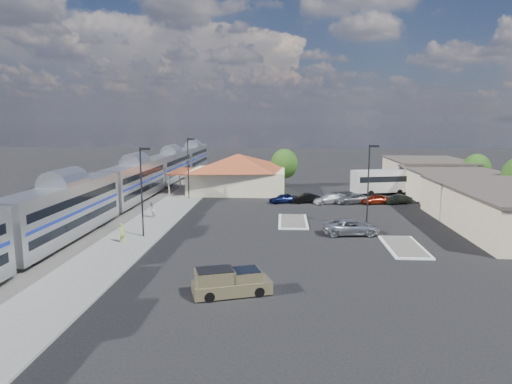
# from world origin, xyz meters

# --- Properties ---
(ground) EXTENTS (280.00, 280.00, 0.00)m
(ground) POSITION_xyz_m (0.00, 0.00, 0.00)
(ground) COLOR black
(ground) RESTS_ON ground
(railbed) EXTENTS (16.00, 100.00, 0.12)m
(railbed) POSITION_xyz_m (-21.00, 8.00, 0.06)
(railbed) COLOR #4C4944
(railbed) RESTS_ON ground
(platform) EXTENTS (5.50, 92.00, 0.18)m
(platform) POSITION_xyz_m (-12.00, 6.00, 0.09)
(platform) COLOR gray
(platform) RESTS_ON ground
(passenger_train) EXTENTS (3.00, 104.00, 5.55)m
(passenger_train) POSITION_xyz_m (-18.00, 13.43, 2.87)
(passenger_train) COLOR silver
(passenger_train) RESTS_ON ground
(freight_cars) EXTENTS (2.80, 46.00, 4.00)m
(freight_cars) POSITION_xyz_m (-24.00, 4.70, 1.93)
(freight_cars) COLOR black
(freight_cars) RESTS_ON ground
(station_depot) EXTENTS (18.35, 12.24, 6.20)m
(station_depot) POSITION_xyz_m (-4.56, 24.00, 3.13)
(station_depot) COLOR beige
(station_depot) RESTS_ON ground
(buildings_east) EXTENTS (14.40, 51.40, 4.80)m
(buildings_east) POSITION_xyz_m (28.00, 14.28, 2.27)
(buildings_east) COLOR #C6B28C
(buildings_east) RESTS_ON ground
(traffic_island_south) EXTENTS (3.30, 7.50, 0.21)m
(traffic_island_south) POSITION_xyz_m (4.00, 2.00, 0.10)
(traffic_island_south) COLOR silver
(traffic_island_south) RESTS_ON ground
(traffic_island_north) EXTENTS (3.30, 7.50, 0.21)m
(traffic_island_north) POSITION_xyz_m (14.00, -8.00, 0.10)
(traffic_island_north) COLOR silver
(traffic_island_north) RESTS_ON ground
(lamp_plat_s) EXTENTS (1.08, 0.25, 9.00)m
(lamp_plat_s) POSITION_xyz_m (-10.90, -6.00, 5.34)
(lamp_plat_s) COLOR black
(lamp_plat_s) RESTS_ON ground
(lamp_plat_n) EXTENTS (1.08, 0.25, 9.00)m
(lamp_plat_n) POSITION_xyz_m (-10.90, 16.00, 5.34)
(lamp_plat_n) COLOR black
(lamp_plat_n) RESTS_ON ground
(lamp_lot) EXTENTS (1.08, 0.25, 9.00)m
(lamp_lot) POSITION_xyz_m (12.10, 0.00, 5.34)
(lamp_lot) COLOR black
(lamp_lot) RESTS_ON ground
(tree_east_c) EXTENTS (4.41, 4.41, 6.21)m
(tree_east_c) POSITION_xyz_m (34.00, 26.00, 3.76)
(tree_east_c) COLOR #382314
(tree_east_c) RESTS_ON ground
(tree_depot) EXTENTS (4.71, 4.71, 6.63)m
(tree_depot) POSITION_xyz_m (3.00, 30.00, 4.02)
(tree_depot) COLOR #382314
(tree_depot) RESTS_ON ground
(pickup_truck) EXTENTS (5.55, 3.46, 1.80)m
(pickup_truck) POSITION_xyz_m (-0.52, -20.26, 0.86)
(pickup_truck) COLOR tan
(pickup_truck) RESTS_ON ground
(suv) EXTENTS (5.97, 3.19, 1.59)m
(suv) POSITION_xyz_m (9.82, -3.43, 0.80)
(suv) COLOR #AFB2B7
(suv) RESTS_ON ground
(coach_bus) EXTENTS (12.24, 5.57, 3.84)m
(coach_bus) POSITION_xyz_m (19.49, 22.83, 2.21)
(coach_bus) COLOR silver
(coach_bus) RESTS_ON ground
(person_a) EXTENTS (0.63, 0.77, 1.82)m
(person_a) POSITION_xyz_m (-12.29, -8.29, 1.09)
(person_a) COLOR #BFDB44
(person_a) RESTS_ON platform
(person_b) EXTENTS (0.88, 1.04, 1.90)m
(person_b) POSITION_xyz_m (-12.63, 2.61, 1.13)
(person_b) COLOR silver
(person_b) RESTS_ON platform
(parked_car_a) EXTENTS (4.24, 2.82, 1.34)m
(parked_car_a) POSITION_xyz_m (2.80, 14.03, 0.67)
(parked_car_a) COLOR #0B1238
(parked_car_a) RESTS_ON ground
(parked_car_b) EXTENTS (4.34, 2.60, 1.35)m
(parked_car_b) POSITION_xyz_m (6.00, 14.33, 0.67)
(parked_car_b) COLOR black
(parked_car_b) RESTS_ON ground
(parked_car_c) EXTENTS (4.82, 3.49, 1.30)m
(parked_car_c) POSITION_xyz_m (9.20, 14.03, 0.65)
(parked_car_c) COLOR silver
(parked_car_c) RESTS_ON ground
(parked_car_d) EXTENTS (5.54, 3.89, 1.40)m
(parked_car_d) POSITION_xyz_m (12.40, 14.33, 0.70)
(parked_car_d) COLOR gray
(parked_car_d) RESTS_ON ground
(parked_car_e) EXTENTS (4.28, 2.65, 1.36)m
(parked_car_e) POSITION_xyz_m (15.60, 14.03, 0.68)
(parked_car_e) COLOR maroon
(parked_car_e) RESTS_ON ground
(parked_car_f) EXTENTS (4.17, 2.68, 1.30)m
(parked_car_f) POSITION_xyz_m (18.80, 14.33, 0.65)
(parked_car_f) COLOR black
(parked_car_f) RESTS_ON ground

